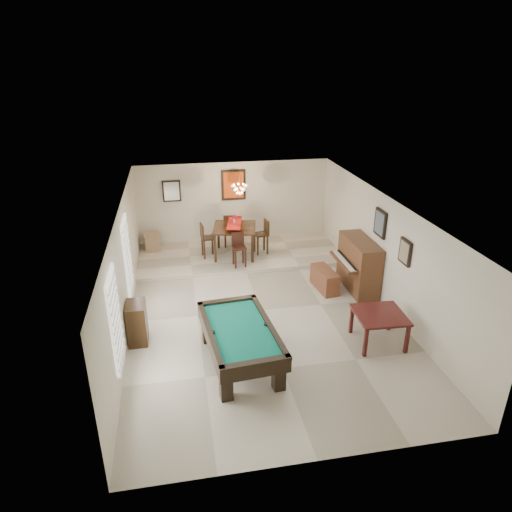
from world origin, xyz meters
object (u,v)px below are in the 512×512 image
object	(u,v)px
chandelier	(239,186)
dining_chair_west	(208,240)
pool_table	(240,346)
piano_bench	(325,280)
apothecary_chest	(137,323)
dining_chair_north	(230,230)
square_table	(378,328)
upright_piano	(353,265)
dining_chair_east	(261,237)
flower_vase	(234,219)
dining_chair_south	(239,250)
corner_bench	(152,242)
dining_table	(235,239)

from	to	relation	value
chandelier	dining_chair_west	bearing A→B (deg)	-176.33
pool_table	piano_bench	xyz separation A→B (m)	(2.61, 2.69, -0.11)
apothecary_chest	dining_chair_north	size ratio (longest dim) A/B	0.85
square_table	upright_piano	world-z (taller)	upright_piano
pool_table	dining_chair_east	world-z (taller)	dining_chair_east
pool_table	square_table	xyz separation A→B (m)	(2.94, 0.18, -0.04)
flower_vase	dining_chair_south	world-z (taller)	flower_vase
flower_vase	dining_chair_east	size ratio (longest dim) A/B	0.24
apothecary_chest	dining_chair_north	xyz separation A→B (m)	(2.57, 4.66, 0.20)
dining_chair_south	corner_bench	world-z (taller)	dining_chair_south
pool_table	dining_chair_north	world-z (taller)	dining_chair_north
corner_bench	dining_chair_north	bearing A→B (deg)	-3.64
piano_bench	dining_table	distance (m)	3.12
dining_chair_west	dining_chair_south	bearing A→B (deg)	-142.39
square_table	dining_chair_south	xyz separation A→B (m)	(-2.32, 4.09, 0.25)
flower_vase	dining_chair_east	world-z (taller)	flower_vase
dining_table	dining_chair_west	xyz separation A→B (m)	(-0.78, 0.01, 0.01)
dining_table	flower_vase	distance (m)	0.63
upright_piano	flower_vase	bearing A→B (deg)	137.98
apothecary_chest	corner_bench	world-z (taller)	apothecary_chest
piano_bench	dining_chair_east	distance (m)	2.70
piano_bench	dining_chair_east	xyz separation A→B (m)	(-1.21, 2.38, 0.36)
dining_chair_north	dining_chair_east	xyz separation A→B (m)	(0.83, -0.72, -0.01)
upright_piano	chandelier	world-z (taller)	chandelier
dining_table	dining_chair_north	xyz separation A→B (m)	(-0.04, 0.74, 0.02)
dining_chair_east	corner_bench	size ratio (longest dim) A/B	1.90
square_table	upright_piano	size ratio (longest dim) A/B	0.63
upright_piano	apothecary_chest	distance (m)	5.52
upright_piano	square_table	bearing A→B (deg)	-98.63
upright_piano	chandelier	bearing A→B (deg)	135.23
pool_table	chandelier	size ratio (longest dim) A/B	3.87
dining_table	dining_chair_west	distance (m)	0.78
dining_chair_west	dining_chair_north	bearing A→B (deg)	-53.08
square_table	dining_chair_east	bearing A→B (deg)	107.55
dining_chair_west	chandelier	bearing A→B (deg)	-93.79
dining_chair_east	corner_bench	xyz separation A→B (m)	(-3.21, 0.87, -0.27)
upright_piano	apothecary_chest	xyz separation A→B (m)	(-5.31, -1.48, -0.22)
dining_table	chandelier	xyz separation A→B (m)	(0.17, 0.08, 1.58)
pool_table	corner_bench	xyz separation A→B (m)	(-1.82, 5.94, -0.02)
pool_table	chandelier	world-z (taller)	chandelier
dining_table	dining_chair_north	world-z (taller)	dining_chair_north
upright_piano	dining_table	bearing A→B (deg)	137.98
pool_table	dining_chair_south	world-z (taller)	dining_chair_south
apothecary_chest	dining_chair_south	bearing A→B (deg)	50.07
dining_chair_west	pool_table	bearing A→B (deg)	174.53
upright_piano	dining_chair_west	xyz separation A→B (m)	(-3.49, 2.45, -0.03)
dining_chair_east	chandelier	bearing A→B (deg)	-102.98
dining_chair_east	corner_bench	world-z (taller)	dining_chair_east
piano_bench	flower_vase	distance (m)	3.25
pool_table	upright_piano	xyz separation A→B (m)	(3.31, 2.61, 0.28)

